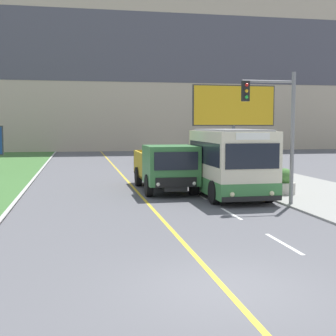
{
  "coord_description": "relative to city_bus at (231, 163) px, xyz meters",
  "views": [
    {
      "loc": [
        -2.9,
        -8.85,
        3.32
      ],
      "look_at": [
        1.1,
        11.79,
        1.4
      ],
      "focal_mm": 50.0,
      "sensor_mm": 36.0,
      "label": 1
    }
  ],
  "objects": [
    {
      "name": "planter_round_second",
      "position": [
        2.8,
        5.15,
        -0.99
      ],
      "size": [
        1.04,
        1.04,
        1.2
      ],
      "color": "#B7B2A8",
      "rests_on": "sidewalk_right"
    },
    {
      "name": "city_bus",
      "position": [
        0.0,
        0.0,
        0.0
      ],
      "size": [
        2.73,
        5.55,
        3.15
      ],
      "color": "beige",
      "rests_on": "ground_plane"
    },
    {
      "name": "billboard_large",
      "position": [
        5.0,
        14.23,
        3.12
      ],
      "size": [
        6.54,
        0.24,
        6.4
      ],
      "color": "#59595B",
      "rests_on": "ground_plane"
    },
    {
      "name": "planter_round_near",
      "position": [
        2.72,
        0.13,
        -0.97
      ],
      "size": [
        1.01,
        1.01,
        1.22
      ],
      "color": "#B7B2A8",
      "rests_on": "sidewalk_right"
    },
    {
      "name": "traffic_light_mast",
      "position": [
        1.14,
        -2.44,
        1.91
      ],
      "size": [
        2.28,
        0.32,
        5.48
      ],
      "color": "slate",
      "rests_on": "ground_plane"
    },
    {
      "name": "apartment_block_background",
      "position": [
        -3.96,
        43.78,
        11.05
      ],
      "size": [
        80.0,
        8.04,
        25.29
      ],
      "color": "#BCAD93",
      "rests_on": "ground_plane"
    },
    {
      "name": "ground_plane",
      "position": [
        -3.96,
        -11.48,
        -1.59
      ],
      "size": [
        300.0,
        300.0,
        0.0
      ],
      "primitive_type": "plane",
      "color": "#56565B"
    },
    {
      "name": "planter_round_third",
      "position": [
        2.79,
        10.18,
        -0.99
      ],
      "size": [
        0.95,
        0.95,
        1.19
      ],
      "color": "#B7B2A8",
      "rests_on": "sidewalk_right"
    },
    {
      "name": "dump_truck",
      "position": [
        -2.53,
        2.27,
        -0.37
      ],
      "size": [
        2.48,
        6.76,
        2.36
      ],
      "color": "black",
      "rests_on": "ground_plane"
    },
    {
      "name": "car_distant",
      "position": [
        0.05,
        20.04,
        -0.9
      ],
      "size": [
        1.8,
        4.3,
        1.45
      ],
      "color": "black",
      "rests_on": "ground_plane"
    },
    {
      "name": "planter_round_far",
      "position": [
        2.68,
        15.2,
        -0.97
      ],
      "size": [
        1.0,
        1.0,
        1.22
      ],
      "color": "#B7B2A8",
      "rests_on": "sidewalk_right"
    },
    {
      "name": "lane_marking_centre",
      "position": [
        -3.67,
        -10.42,
        -1.59
      ],
      "size": [
        2.88,
        140.0,
        0.01
      ],
      "color": "gold",
      "rests_on": "ground_plane"
    }
  ]
}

